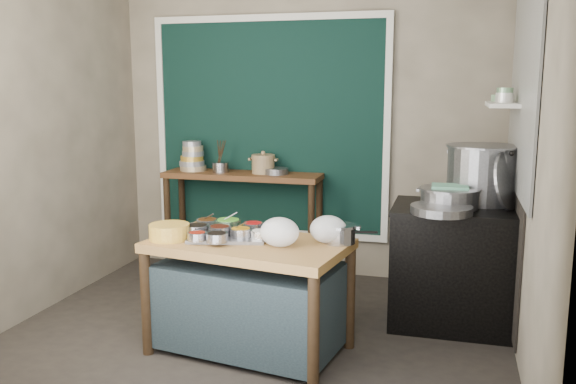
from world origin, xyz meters
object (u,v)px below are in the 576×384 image
(ceramic_crock, at_px, (263,165))
(stock_pot, at_px, (482,174))
(prep_table, at_px, (249,297))
(steamer, at_px, (449,198))
(yellow_basin, at_px, (169,232))
(utensil_cup, at_px, (221,167))
(condiment_tray, at_px, (228,236))
(saucepan, at_px, (339,234))
(stove_block, at_px, (455,268))
(back_counter, at_px, (243,224))

(ceramic_crock, height_order, stock_pot, stock_pot)
(prep_table, relative_size, ceramic_crock, 5.63)
(ceramic_crock, bearing_deg, steamer, -25.61)
(yellow_basin, distance_m, utensil_cup, 1.68)
(ceramic_crock, relative_size, steamer, 0.51)
(utensil_cup, bearing_deg, prep_table, -62.81)
(condiment_tray, xyz_separation_m, yellow_basin, (-0.36, -0.13, 0.04))
(saucepan, relative_size, ceramic_crock, 0.98)
(prep_table, xyz_separation_m, stove_block, (1.30, 0.85, 0.05))
(utensil_cup, bearing_deg, condiment_tray, -66.99)
(saucepan, relative_size, stock_pot, 0.40)
(stock_pot, bearing_deg, ceramic_crock, 164.02)
(stove_block, distance_m, utensil_cup, 2.29)
(stove_block, height_order, saucepan, saucepan)
(stove_block, height_order, yellow_basin, yellow_basin)
(prep_table, height_order, stock_pot, stock_pot)
(stove_block, distance_m, saucepan, 1.10)
(yellow_basin, height_order, steamer, steamer)
(yellow_basin, height_order, ceramic_crock, ceramic_crock)
(stock_pot, distance_m, steamer, 0.37)
(back_counter, distance_m, saucepan, 1.90)
(yellow_basin, bearing_deg, prep_table, 9.87)
(condiment_tray, bearing_deg, utensil_cup, 113.01)
(ceramic_crock, distance_m, steamer, 1.82)
(utensil_cup, height_order, ceramic_crock, ceramic_crock)
(stove_block, relative_size, utensil_cup, 5.94)
(condiment_tray, bearing_deg, prep_table, -15.29)
(back_counter, height_order, condiment_tray, back_counter)
(back_counter, bearing_deg, prep_table, -69.21)
(stove_block, bearing_deg, saucepan, -134.85)
(prep_table, xyz_separation_m, condiment_tray, (-0.16, 0.04, 0.39))
(yellow_basin, bearing_deg, steamer, 27.14)
(back_counter, xyz_separation_m, ceramic_crock, (0.20, 0.01, 0.55))
(steamer, bearing_deg, utensil_cup, 159.84)
(stock_pot, bearing_deg, stove_block, -127.32)
(saucepan, height_order, stock_pot, stock_pot)
(prep_table, distance_m, stock_pot, 1.94)
(condiment_tray, distance_m, steamer, 1.60)
(stove_block, xyz_separation_m, yellow_basin, (-1.81, -0.94, 0.38))
(back_counter, relative_size, ceramic_crock, 6.53)
(prep_table, height_order, back_counter, back_counter)
(prep_table, relative_size, stove_block, 1.39)
(ceramic_crock, height_order, steamer, ceramic_crock)
(condiment_tray, xyz_separation_m, stock_pot, (1.62, 1.02, 0.33))
(saucepan, bearing_deg, ceramic_crock, 112.38)
(yellow_basin, bearing_deg, saucepan, 10.80)
(saucepan, height_order, steamer, steamer)
(yellow_basin, bearing_deg, condiment_tray, 20.29)
(utensil_cup, distance_m, stock_pot, 2.31)
(prep_table, distance_m, saucepan, 0.73)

